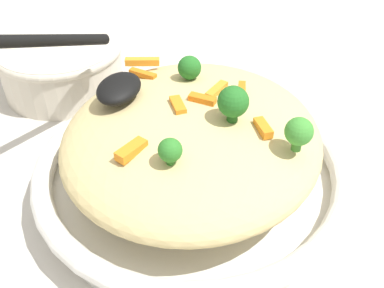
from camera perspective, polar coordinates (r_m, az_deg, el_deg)
name	(u,v)px	position (r m, az deg, el deg)	size (l,w,h in m)	color
ground_plane	(192,190)	(0.48, 0.00, -5.90)	(2.40, 2.40, 0.00)	beige
serving_bowl	(192,173)	(0.46, 0.00, -3.68)	(0.32, 0.32, 0.05)	white
pasta_mound	(192,136)	(0.43, 0.00, 1.00)	(0.27, 0.25, 0.06)	#D1BA7A
carrot_piece_0	(177,107)	(0.41, -1.94, 4.66)	(0.03, 0.01, 0.01)	orange
carrot_piece_1	(143,74)	(0.48, -6.27, 8.84)	(0.03, 0.01, 0.01)	orange
carrot_piece_2	(217,90)	(0.44, 3.14, 6.86)	(0.03, 0.01, 0.01)	orange
carrot_piece_3	(142,62)	(0.50, -6.34, 10.37)	(0.04, 0.01, 0.01)	orange
carrot_piece_4	(202,99)	(0.42, 1.32, 5.72)	(0.03, 0.01, 0.01)	orange
carrot_piece_5	(242,91)	(0.44, 6.35, 6.68)	(0.03, 0.01, 0.01)	orange
carrot_piece_6	(131,150)	(0.37, -7.71, -0.78)	(0.03, 0.01, 0.01)	orange
carrot_piece_7	(263,128)	(0.39, 9.02, 2.05)	(0.02, 0.01, 0.01)	orange
broccoli_floret_0	(233,102)	(0.39, 5.25, 5.30)	(0.03, 0.03, 0.04)	#205B1C
broccoli_floret_1	(189,68)	(0.46, -0.32, 9.64)	(0.02, 0.02, 0.03)	#205B1C
broccoli_floret_2	(175,151)	(0.35, -2.22, -0.93)	(0.02, 0.02, 0.02)	#296820
broccoli_floret_3	(299,132)	(0.37, 13.42, 1.48)	(0.02, 0.02, 0.03)	#377928
serving_spoon	(93,70)	(0.45, -12.45, 9.16)	(0.16, 0.12, 0.08)	black
companion_bowl	(62,64)	(0.65, -16.22, 9.74)	(0.17, 0.17, 0.07)	beige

